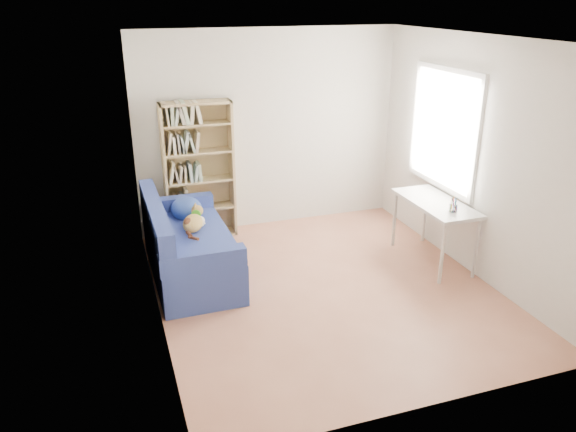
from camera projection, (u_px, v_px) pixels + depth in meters
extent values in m
plane|color=#AC674D|center=(324.00, 288.00, 6.10)|extent=(4.00, 4.00, 0.00)
cube|color=silver|center=(269.00, 131.00, 7.38)|extent=(3.50, 0.04, 2.60)
cube|color=silver|center=(438.00, 256.00, 3.86)|extent=(3.50, 0.04, 2.60)
cube|color=silver|center=(149.00, 192.00, 5.10)|extent=(0.04, 4.00, 2.60)
cube|color=silver|center=(475.00, 158.00, 6.14)|extent=(0.04, 4.00, 2.60)
cube|color=white|center=(331.00, 38.00, 5.14)|extent=(3.50, 4.00, 0.04)
cube|color=white|center=(446.00, 129.00, 6.59)|extent=(0.01, 1.20, 1.30)
cube|color=navy|center=(191.00, 256.00, 6.32)|extent=(0.88, 1.82, 0.45)
cube|color=navy|center=(156.00, 223.00, 6.05)|extent=(0.18, 1.81, 0.44)
cube|color=navy|center=(178.00, 205.00, 6.93)|extent=(0.86, 0.17, 0.20)
cube|color=navy|center=(203.00, 261.00, 5.48)|extent=(0.86, 0.17, 0.20)
cube|color=navy|center=(191.00, 236.00, 6.24)|extent=(0.86, 1.67, 0.05)
ellipsoid|color=#314E9F|center=(186.00, 209.00, 6.68)|extent=(0.37, 0.40, 0.28)
ellipsoid|color=#9F6712|center=(193.00, 223.00, 6.30)|extent=(0.32, 0.45, 0.16)
ellipsoid|color=silver|center=(196.00, 221.00, 6.42)|extent=(0.17, 0.20, 0.10)
ellipsoid|color=#3D1E10|center=(191.00, 222.00, 6.23)|extent=(0.18, 0.23, 0.08)
sphere|color=#9F6712|center=(190.00, 211.00, 6.54)|extent=(0.14, 0.14, 0.14)
cone|color=#9F6712|center=(188.00, 205.00, 6.54)|extent=(0.07, 0.07, 0.07)
cone|color=#9F6712|center=(189.00, 207.00, 6.48)|extent=(0.07, 0.07, 0.07)
cylinder|color=#55D72B|center=(191.00, 215.00, 6.48)|extent=(0.12, 0.07, 0.11)
cylinder|color=#3D1E10|center=(195.00, 234.00, 6.10)|extent=(0.05, 0.16, 0.06)
cube|color=tan|center=(165.00, 175.00, 6.97)|extent=(0.03, 0.27, 1.76)
cube|color=tan|center=(232.00, 168.00, 7.23)|extent=(0.03, 0.27, 1.76)
cube|color=tan|center=(195.00, 103.00, 6.78)|extent=(0.88, 0.27, 0.03)
cube|color=tan|center=(203.00, 234.00, 7.42)|extent=(0.88, 0.27, 0.03)
cube|color=tan|center=(197.00, 169.00, 7.21)|extent=(0.88, 0.02, 1.76)
cube|color=silver|center=(436.00, 203.00, 6.46)|extent=(0.53, 1.16, 0.04)
cylinder|color=silver|center=(425.00, 215.00, 7.13)|extent=(0.04, 0.04, 0.71)
cylinder|color=silver|center=(476.00, 249.00, 6.20)|extent=(0.04, 0.04, 0.71)
cylinder|color=silver|center=(395.00, 219.00, 7.00)|extent=(0.04, 0.04, 0.71)
cylinder|color=silver|center=(442.00, 254.00, 6.07)|extent=(0.04, 0.04, 0.71)
cylinder|color=white|center=(453.00, 207.00, 6.14)|extent=(0.09, 0.09, 0.10)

